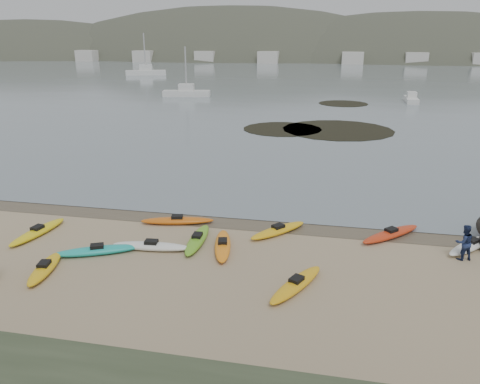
# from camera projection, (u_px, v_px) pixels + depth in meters

# --- Properties ---
(ground) EXTENTS (600.00, 600.00, 0.00)m
(ground) POSITION_uv_depth(u_px,v_px,m) (240.00, 219.00, 24.30)
(ground) COLOR tan
(ground) RESTS_ON ground
(wet_sand) EXTENTS (60.00, 60.00, 0.00)m
(wet_sand) POSITION_uv_depth(u_px,v_px,m) (239.00, 221.00, 24.02)
(wet_sand) COLOR brown
(wet_sand) RESTS_ON ground
(water) EXTENTS (1200.00, 1200.00, 0.00)m
(water) POSITION_uv_depth(u_px,v_px,m) (333.00, 51.00, 303.04)
(water) COLOR slate
(water) RESTS_ON ground
(kayaks) EXTENTS (26.08, 9.46, 0.34)m
(kayaks) POSITION_uv_depth(u_px,v_px,m) (194.00, 243.00, 21.08)
(kayaks) COLOR white
(kayaks) RESTS_ON ground
(person_east) EXTENTS (0.91, 0.80, 1.57)m
(person_east) POSITION_uv_depth(u_px,v_px,m) (464.00, 242.00, 19.71)
(person_east) COLOR navy
(person_east) RESTS_ON ground
(kelp_mats) EXTENTS (15.14, 28.82, 0.04)m
(kelp_mats) POSITION_uv_depth(u_px,v_px,m) (325.00, 123.00, 51.02)
(kelp_mats) COLOR black
(kelp_mats) RESTS_ON water
(moored_boats) EXTENTS (100.17, 66.74, 1.33)m
(moored_boats) POSITION_uv_depth(u_px,v_px,m) (305.00, 79.00, 97.40)
(moored_boats) COLOR silver
(moored_boats) RESTS_ON ground
(far_hills) EXTENTS (550.00, 135.00, 80.00)m
(far_hills) POSITION_uv_depth(u_px,v_px,m) (419.00, 97.00, 202.09)
(far_hills) COLOR #384235
(far_hills) RESTS_ON ground
(far_town) EXTENTS (199.00, 5.00, 4.00)m
(far_town) POSITION_uv_depth(u_px,v_px,m) (344.00, 58.00, 157.25)
(far_town) COLOR beige
(far_town) RESTS_ON ground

